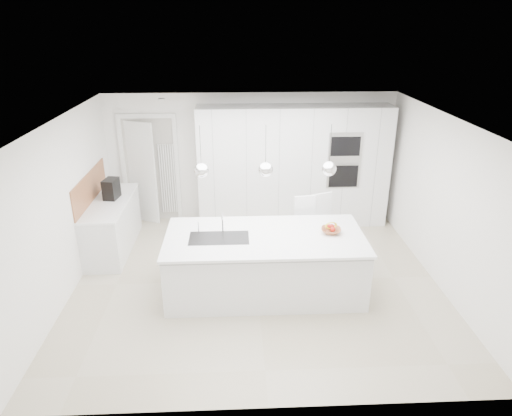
{
  "coord_description": "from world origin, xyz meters",
  "views": [
    {
      "loc": [
        -0.3,
        -6.08,
        3.75
      ],
      "look_at": [
        0.0,
        0.3,
        1.1
      ],
      "focal_mm": 32.0,
      "sensor_mm": 36.0,
      "label": 1
    }
  ],
  "objects_px": {
    "fruit_bowl": "(331,231)",
    "espresso_machine": "(111,189)",
    "bar_stool_right": "(322,230)",
    "bar_stool_left": "(305,233)",
    "island_base": "(265,266)"
  },
  "relations": [
    {
      "from": "espresso_machine",
      "to": "bar_stool_right",
      "type": "height_order",
      "value": "espresso_machine"
    },
    {
      "from": "bar_stool_left",
      "to": "bar_stool_right",
      "type": "height_order",
      "value": "bar_stool_left"
    },
    {
      "from": "bar_stool_left",
      "to": "bar_stool_right",
      "type": "bearing_deg",
      "value": 11.64
    },
    {
      "from": "bar_stool_left",
      "to": "espresso_machine",
      "type": "bearing_deg",
      "value": 157.16
    },
    {
      "from": "bar_stool_right",
      "to": "bar_stool_left",
      "type": "bearing_deg",
      "value": 177.86
    },
    {
      "from": "island_base",
      "to": "bar_stool_left",
      "type": "bearing_deg",
      "value": 48.89
    },
    {
      "from": "island_base",
      "to": "bar_stool_right",
      "type": "height_order",
      "value": "bar_stool_right"
    },
    {
      "from": "island_base",
      "to": "espresso_machine",
      "type": "height_order",
      "value": "espresso_machine"
    },
    {
      "from": "espresso_machine",
      "to": "bar_stool_right",
      "type": "relative_size",
      "value": 0.3
    },
    {
      "from": "espresso_machine",
      "to": "bar_stool_right",
      "type": "xyz_separation_m",
      "value": [
        3.53,
        -0.73,
        -0.5
      ]
    },
    {
      "from": "fruit_bowl",
      "to": "bar_stool_right",
      "type": "bearing_deg",
      "value": 87.09
    },
    {
      "from": "fruit_bowl",
      "to": "espresso_machine",
      "type": "relative_size",
      "value": 0.83
    },
    {
      "from": "island_base",
      "to": "espresso_machine",
      "type": "distance_m",
      "value": 3.08
    },
    {
      "from": "bar_stool_left",
      "to": "bar_stool_right",
      "type": "xyz_separation_m",
      "value": [
        0.3,
        0.11,
        -0.0
      ]
    },
    {
      "from": "fruit_bowl",
      "to": "bar_stool_left",
      "type": "relative_size",
      "value": 0.25
    }
  ]
}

